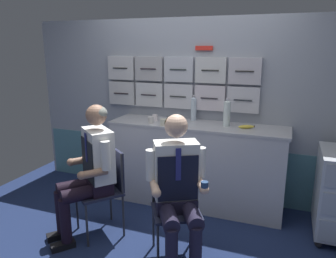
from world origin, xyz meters
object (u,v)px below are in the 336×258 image
Objects in this scene: water_bottle_blue_cap at (194,108)px; folding_chair_right at (174,197)px; crew_member_right at (178,185)px; snack_banana at (246,127)px; folding_chair_left at (108,181)px; paper_cup_blue at (155,117)px; crew_member_left at (91,166)px.

folding_chair_right is at bearing -81.50° from water_bottle_blue_cap.
water_bottle_blue_cap is (-0.25, 1.29, 0.40)m from crew_member_right.
crew_member_right is 1.19m from snack_banana.
folding_chair_right is 2.86× the size of water_bottle_blue_cap.
folding_chair_left is 1.01m from paper_cup_blue.
water_bottle_blue_cap is 1.74× the size of snack_banana.
water_bottle_blue_cap is at bearing 62.12° from folding_chair_left.
snack_banana is at bearing 37.08° from crew_member_left.
folding_chair_right is 0.66× the size of crew_member_right.
paper_cup_blue is (-0.59, 0.97, 0.48)m from folding_chair_right.
snack_banana is at bearing 70.12° from crew_member_right.
folding_chair_left is 1.33m from water_bottle_blue_cap.
folding_chair_right is 12.18× the size of paper_cup_blue.
crew_member_left is 1.01× the size of crew_member_right.
folding_chair_right is 1.30m from water_bottle_blue_cap.
paper_cup_blue reaches higher than folding_chair_right.
snack_banana is at bearing 63.58° from folding_chair_right.
water_bottle_blue_cap is at bearing 60.76° from crew_member_left.
crew_member_left is at bearing -103.56° from paper_cup_blue.
snack_banana is at bearing -16.79° from water_bottle_blue_cap.
crew_member_left is 7.57× the size of snack_banana.
crew_member_right is at bearing -6.53° from crew_member_left.
crew_member_left is at bearing -177.61° from folding_chair_right.
crew_member_left is 4.36× the size of water_bottle_blue_cap.
water_bottle_blue_cap reaches higher than folding_chair_left.
folding_chair_right is at bearing 2.39° from crew_member_left.
folding_chair_right is at bearing -58.55° from paper_cup_blue.
crew_member_left reaches higher than crew_member_right.
crew_member_right is at bearing -79.01° from water_bottle_blue_cap.
paper_cup_blue is at bearing 121.45° from folding_chair_right.
folding_chair_left is 0.74m from folding_chair_right.
water_bottle_blue_cap is at bearing 23.20° from paper_cup_blue.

